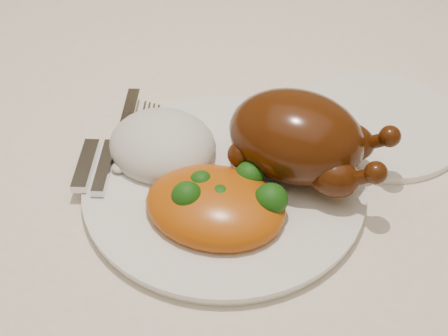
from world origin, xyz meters
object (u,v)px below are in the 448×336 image
at_px(dining_table, 179,174).
at_px(side_plate, 378,123).
at_px(dinner_plate, 224,186).
at_px(roast_chicken, 300,138).

relative_size(dining_table, side_plate, 8.19).
height_order(dinner_plate, side_plate, dinner_plate).
bearing_deg(dinner_plate, side_plate, 54.12).
xyz_separation_m(side_plate, roast_chicken, (-0.06, -0.12, 0.05)).
distance_m(dining_table, dinner_plate, 0.18).
relative_size(dining_table, roast_chicken, 9.43).
distance_m(dinner_plate, roast_chicken, 0.09).
relative_size(side_plate, roast_chicken, 1.15).
xyz_separation_m(dining_table, roast_chicken, (0.17, -0.05, 0.16)).
bearing_deg(dinner_plate, roast_chicken, 38.45).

